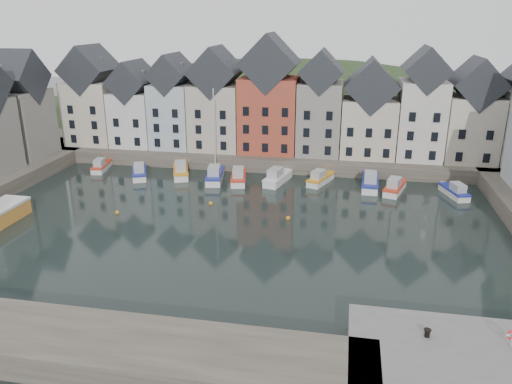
# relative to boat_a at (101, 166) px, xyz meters

# --- Properties ---
(ground) EXTENTS (260.00, 260.00, 0.00)m
(ground) POSITION_rel_boat_a_xyz_m (24.13, -19.00, -0.62)
(ground) COLOR black
(ground) RESTS_ON ground
(far_quay) EXTENTS (90.00, 16.00, 2.00)m
(far_quay) POSITION_rel_boat_a_xyz_m (24.13, 11.00, 0.38)
(far_quay) COLOR #473D37
(far_quay) RESTS_ON ground
(near_quay) EXTENTS (18.00, 10.00, 2.00)m
(near_quay) POSITION_rel_boat_a_xyz_m (46.13, -39.00, 0.38)
(near_quay) COLOR #60605E
(near_quay) RESTS_ON ground
(near_wall) EXTENTS (50.00, 6.00, 2.00)m
(near_wall) POSITION_rel_boat_a_xyz_m (14.13, -41.00, 0.38)
(near_wall) COLOR #473D37
(near_wall) RESTS_ON ground
(hillside) EXTENTS (153.60, 70.40, 64.00)m
(hillside) POSITION_rel_boat_a_xyz_m (24.15, 37.00, -18.58)
(hillside) COLOR #20341A
(hillside) RESTS_ON ground
(far_terrace) EXTENTS (72.37, 8.16, 17.78)m
(far_terrace) POSITION_rel_boat_a_xyz_m (27.34, 9.00, 8.25)
(far_terrace) COLOR beige
(far_terrace) RESTS_ON far_quay
(mooring_buoys) EXTENTS (20.50, 5.50, 0.50)m
(mooring_buoys) POSITION_rel_boat_a_xyz_m (20.13, -13.67, -0.47)
(mooring_buoys) COLOR orange
(mooring_buoys) RESTS_ON ground
(boat_a) EXTENTS (2.57, 5.65, 2.09)m
(boat_a) POSITION_rel_boat_a_xyz_m (0.00, 0.00, 0.00)
(boat_a) COLOR silver
(boat_a) RESTS_ON ground
(boat_b) EXTENTS (4.19, 6.43, 2.37)m
(boat_b) POSITION_rel_boat_a_xyz_m (7.01, -2.08, 0.08)
(boat_b) COLOR silver
(boat_b) RESTS_ON ground
(boat_c) EXTENTS (4.19, 6.97, 2.56)m
(boat_c) POSITION_rel_boat_a_xyz_m (12.73, -0.53, 0.14)
(boat_c) COLOR silver
(boat_c) RESTS_ON ground
(boat_d) EXTENTS (3.16, 7.06, 13.02)m
(boat_d) POSITION_rel_boat_a_xyz_m (18.19, -1.76, 0.22)
(boat_d) COLOR silver
(boat_d) RESTS_ON ground
(boat_e) EXTENTS (3.11, 6.69, 2.47)m
(boat_e) POSITION_rel_boat_a_xyz_m (21.59, -1.71, 0.11)
(boat_e) COLOR silver
(boat_e) RESTS_ON ground
(boat_f) EXTENTS (3.49, 6.84, 2.52)m
(boat_f) POSITION_rel_boat_a_xyz_m (26.97, -1.09, 0.13)
(boat_f) COLOR silver
(boat_f) RESTS_ON ground
(boat_g) EXTENTS (3.75, 6.11, 2.24)m
(boat_g) POSITION_rel_boat_a_xyz_m (32.85, -0.21, 0.05)
(boat_g) COLOR silver
(boat_g) RESTS_ON ground
(boat_h) EXTENTS (2.40, 6.97, 2.65)m
(boat_h) POSITION_rel_boat_a_xyz_m (39.61, -0.96, 0.17)
(boat_h) COLOR silver
(boat_h) RESTS_ON ground
(boat_i) EXTENTS (3.56, 6.43, 2.36)m
(boat_i) POSITION_rel_boat_a_xyz_m (42.76, -2.18, 0.08)
(boat_i) COLOR silver
(boat_i) RESTS_ON ground
(boat_j) EXTENTS (3.32, 5.83, 2.14)m
(boat_j) POSITION_rel_boat_a_xyz_m (50.26, -2.31, 0.02)
(boat_j) COLOR silver
(boat_j) RESTS_ON ground
(mooring_bollard) EXTENTS (0.48, 0.48, 0.56)m
(mooring_bollard) POSITION_rel_boat_a_xyz_m (42.21, -37.09, 1.69)
(mooring_bollard) COLOR black
(mooring_bollard) RESTS_ON near_quay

